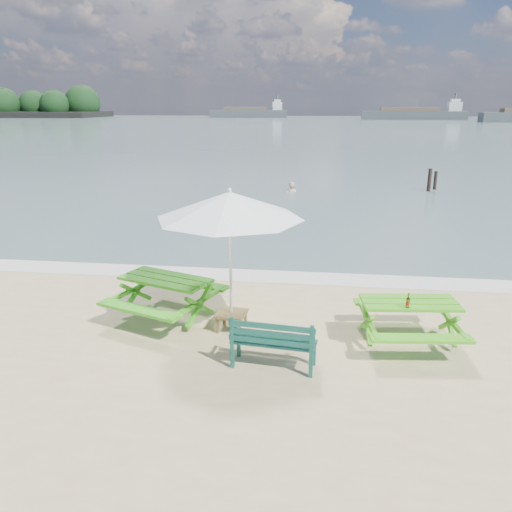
# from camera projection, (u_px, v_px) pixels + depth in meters

# --- Properties ---
(sea) EXTENTS (300.00, 300.00, 0.00)m
(sea) POSITION_uv_depth(u_px,v_px,m) (316.00, 127.00, 88.13)
(sea) COLOR slate
(sea) RESTS_ON ground
(foam_strip) EXTENTS (22.00, 0.90, 0.01)m
(foam_strip) POSITION_uv_depth(u_px,v_px,m) (270.00, 276.00, 11.91)
(foam_strip) COLOR silver
(foam_strip) RESTS_ON ground
(picnic_table_left) EXTENTS (2.27, 2.38, 0.82)m
(picnic_table_left) POSITION_uv_depth(u_px,v_px,m) (167.00, 299.00, 9.52)
(picnic_table_left) COLOR #37A018
(picnic_table_left) RESTS_ON ground
(picnic_table_right) EXTENTS (1.77, 1.93, 0.76)m
(picnic_table_right) POSITION_uv_depth(u_px,v_px,m) (408.00, 323.00, 8.54)
(picnic_table_right) COLOR #45AB19
(picnic_table_right) RESTS_ON ground
(park_bench) EXTENTS (1.36, 0.59, 0.81)m
(park_bench) POSITION_uv_depth(u_px,v_px,m) (273.00, 352.00, 7.79)
(park_bench) COLOR #10453B
(park_bench) RESTS_ON ground
(side_table) EXTENTS (0.57, 0.57, 0.33)m
(side_table) POSITION_uv_depth(u_px,v_px,m) (232.00, 320.00, 9.09)
(side_table) COLOR brown
(side_table) RESTS_ON ground
(patio_umbrella) EXTENTS (2.85, 2.85, 2.54)m
(patio_umbrella) POSITION_uv_depth(u_px,v_px,m) (230.00, 205.00, 8.46)
(patio_umbrella) COLOR silver
(patio_umbrella) RESTS_ON ground
(beer_bottle) EXTENTS (0.06, 0.06, 0.25)m
(beer_bottle) POSITION_uv_depth(u_px,v_px,m) (408.00, 303.00, 8.14)
(beer_bottle) COLOR #955D15
(beer_bottle) RESTS_ON picnic_table_right
(swimmer) EXTENTS (0.69, 0.54, 1.67)m
(swimmer) POSITION_uv_depth(u_px,v_px,m) (291.00, 199.00, 23.47)
(swimmer) COLOR tan
(swimmer) RESTS_ON ground
(mooring_pilings) EXTENTS (0.57, 0.77, 1.27)m
(mooring_pilings) POSITION_uv_depth(u_px,v_px,m) (432.00, 182.00, 23.53)
(mooring_pilings) COLOR black
(mooring_pilings) RESTS_ON ground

